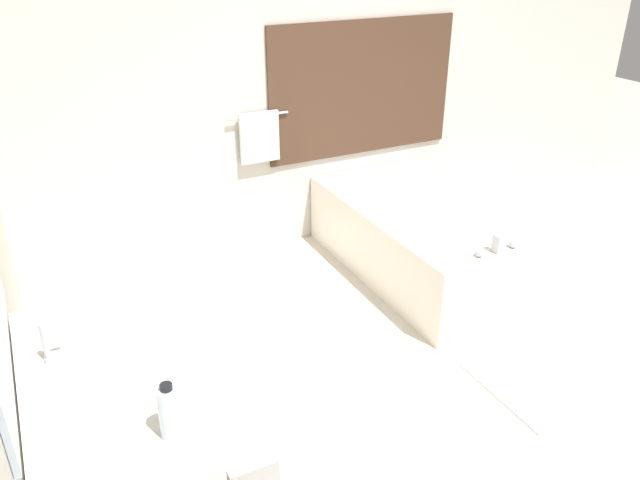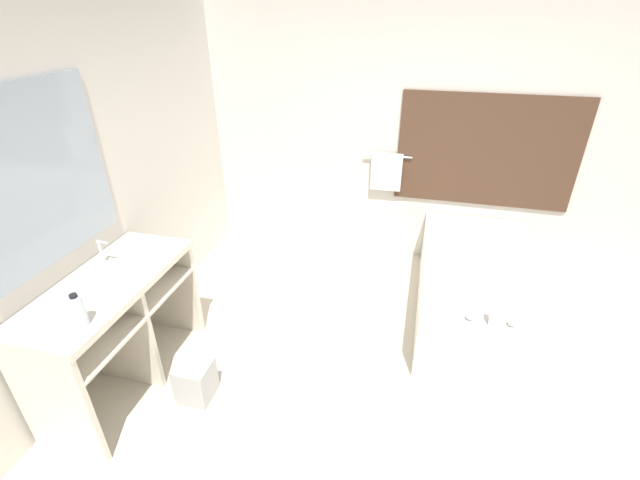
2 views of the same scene
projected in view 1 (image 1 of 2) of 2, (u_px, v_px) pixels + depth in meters
The scene contains 8 objects.
ground_plane at pixel (447, 386), 3.72m from camera, with size 16.00×16.00×0.00m, color beige.
wall_back_with_blinds at pixel (292, 84), 4.90m from camera, with size 7.40×0.13×2.70m.
vanity_counter at pixel (109, 425), 2.52m from camera, with size 0.57×1.30×0.91m.
sink_faucet at pixel (46, 344), 2.44m from camera, with size 0.09×0.04×0.18m.
bathtub at pixel (420, 236), 4.85m from camera, with size 0.97×1.87×0.68m.
water_bottle_1 at pixel (170, 412), 2.08m from camera, with size 0.08×0.08×0.22m.
waste_bin at pixel (248, 475), 2.93m from camera, with size 0.23×0.23×0.30m.
bath_mat at pixel (531, 384), 3.73m from camera, with size 0.53×0.68×0.02m.
Camera 1 is at (-2.00, -2.28, 2.46)m, focal length 35.00 mm.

